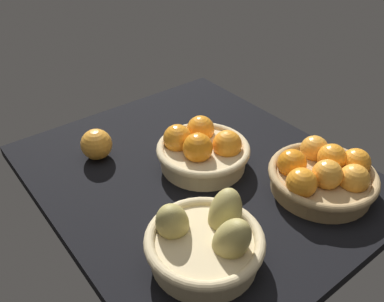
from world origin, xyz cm
name	(u,v)px	position (x,y,z in cm)	size (l,w,h in cm)	color
market_tray	(197,176)	(0.00, 0.00, 1.50)	(84.00, 72.00, 3.00)	black
basket_center	(202,150)	(-1.96, 3.10, 7.36)	(23.62, 23.62, 11.03)	#D3BC8C
basket_near_right_pears	(206,240)	(22.06, -15.60, 7.53)	(23.31, 23.84, 13.61)	#D3BC8C
basket_far_right	(323,174)	(23.04, 18.99, 7.26)	(25.24, 25.24, 10.18)	tan
loose_orange_front_gap	(96,144)	(-21.02, -16.78, 7.06)	(8.12, 8.12, 8.12)	#F49E33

